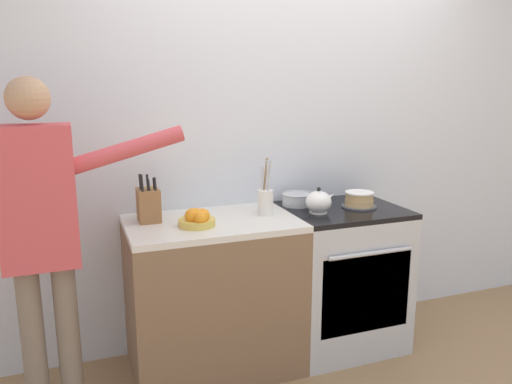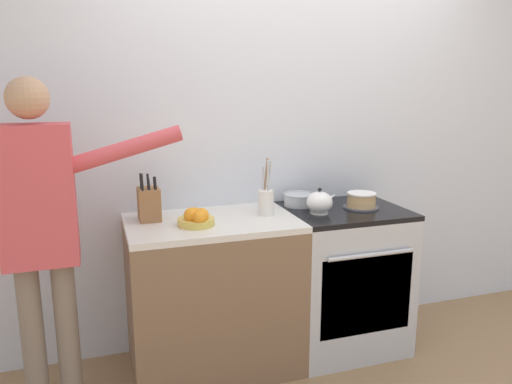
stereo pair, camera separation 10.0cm
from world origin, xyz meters
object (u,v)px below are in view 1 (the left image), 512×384
object	(u,v)px
layer_cake	(359,200)
utensil_crock	(265,200)
mixing_bowl	(298,199)
person_baker	(42,224)
tea_kettle	(319,202)
stove_range	(340,276)
fruit_bowl	(197,219)
knife_block	(148,205)

from	to	relation	value
layer_cake	utensil_crock	world-z (taller)	utensil_crock
mixing_bowl	person_baker	xyz separation A→B (m)	(-1.46, -0.32, 0.07)
tea_kettle	mixing_bowl	xyz separation A→B (m)	(-0.04, 0.21, -0.02)
stove_range	layer_cake	size ratio (longest dim) A/B	4.17
tea_kettle	person_baker	xyz separation A→B (m)	(-1.50, -0.11, 0.04)
mixing_bowl	fruit_bowl	world-z (taller)	fruit_bowl
knife_block	utensil_crock	size ratio (longest dim) A/B	0.82
tea_kettle	utensil_crock	bearing A→B (deg)	167.02
tea_kettle	mixing_bowl	size ratio (longest dim) A/B	0.96
layer_cake	tea_kettle	world-z (taller)	tea_kettle
layer_cake	tea_kettle	size ratio (longest dim) A/B	1.15
person_baker	layer_cake	bearing A→B (deg)	5.22
knife_block	mixing_bowl	bearing A→B (deg)	2.47
mixing_bowl	fruit_bowl	xyz separation A→B (m)	(-0.71, -0.24, 0.00)
layer_cake	knife_block	distance (m)	1.28
tea_kettle	person_baker	world-z (taller)	person_baker
knife_block	utensil_crock	world-z (taller)	utensil_crock
stove_range	person_baker	size ratio (longest dim) A/B	0.53
knife_block	layer_cake	bearing A→B (deg)	-6.00
mixing_bowl	knife_block	distance (m)	0.93
stove_range	mixing_bowl	world-z (taller)	mixing_bowl
layer_cake	fruit_bowl	bearing A→B (deg)	-176.29
layer_cake	stove_range	bearing A→B (deg)	170.17
mixing_bowl	fruit_bowl	distance (m)	0.75
knife_block	person_baker	xyz separation A→B (m)	(-0.53, -0.28, 0.02)
knife_block	fruit_bowl	size ratio (longest dim) A/B	1.36
fruit_bowl	knife_block	bearing A→B (deg)	138.31
knife_block	utensil_crock	xyz separation A→B (m)	(0.66, -0.10, -0.01)
layer_cake	mixing_bowl	xyz separation A→B (m)	(-0.34, 0.17, -0.00)
mixing_bowl	utensil_crock	size ratio (longest dim) A/B	0.59
utensil_crock	person_baker	size ratio (longest dim) A/B	0.20
knife_block	utensil_crock	bearing A→B (deg)	-8.33
stove_range	person_baker	bearing A→B (deg)	-174.47
mixing_bowl	knife_block	size ratio (longest dim) A/B	0.72
layer_cake	knife_block	bearing A→B (deg)	174.00
stove_range	knife_block	xyz separation A→B (m)	(-1.17, 0.12, 0.54)
fruit_bowl	utensil_crock	bearing A→B (deg)	13.53
layer_cake	person_baker	distance (m)	1.81
tea_kettle	utensil_crock	distance (m)	0.32
utensil_crock	fruit_bowl	bearing A→B (deg)	-166.47
tea_kettle	mixing_bowl	world-z (taller)	tea_kettle
mixing_bowl	person_baker	distance (m)	1.50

